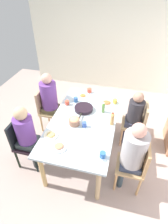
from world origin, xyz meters
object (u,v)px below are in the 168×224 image
person_2 (26,133)px  cup_4 (67,103)px  chair_0 (47,108)px  plate_2 (107,103)px  cup_2 (84,124)px  chair_3 (136,164)px  plate_1 (83,96)px  cup_0 (115,101)px  cup_1 (103,155)px  plate_0 (51,135)px  serving_pan (84,109)px  bottle_1 (103,108)px  bowl_0 (74,121)px  cup_5 (76,100)px  person_3 (133,152)px  chair_1 (138,122)px  person_1 (134,115)px  plate_3 (59,146)px  cup_3 (89,90)px  person_0 (50,98)px  dining_table (84,123)px  bottle_0 (112,119)px  chair_2 (24,141)px

person_2 → cup_4: person_2 is taller
chair_0 → plate_2: size_ratio=3.51×
cup_2 → chair_3: bearing=70.6°
cup_2 → plate_1: bearing=-163.7°
cup_0 → cup_1: size_ratio=1.04×
plate_0 → serving_pan: bearing=157.0°
cup_0 → bottle_1: (0.32, -0.17, 0.05)m
person_2 → bowl_0: bearing=114.7°
cup_5 → cup_1: bearing=31.6°
person_3 → serving_pan: 1.13m
chair_1 → person_1: size_ratio=0.79×
bowl_0 → chair_0: bearing=-128.5°
plate_3 → serving_pan: 0.91m
person_3 → cup_1: bearing=-61.2°
plate_3 → cup_2: size_ratio=2.12×
person_2 → cup_3: size_ratio=9.66×
cup_0 → plate_3: bearing=-26.3°
plate_1 → person_3: bearing=41.8°
person_2 → person_0: bearing=-179.9°
person_2 → bottle_1: 1.32m
chair_0 → cup_4: (0.14, 0.50, 0.31)m
person_3 → dining_table: bearing=-120.1°
cup_3 → cup_2: bearing=8.7°
dining_table → cup_1: cup_1 is taller
plate_2 → bottle_1: bottle_1 is taller
cup_1 → serving_pan: bearing=-151.8°
plate_2 → bottle_0: size_ratio=1.10×
serving_pan → cup_0: 0.61m
person_1 → cup_3: person_1 is taller
cup_4 → cup_5: size_ratio=1.00×
chair_2 → person_2: size_ratio=0.75×
cup_2 → cup_3: cup_2 is taller
chair_3 → plate_0: bearing=-89.2°
chair_0 → person_0: person_0 is taller
serving_pan → cup_2: bearing=16.0°
person_2 → cup_5: 1.07m
dining_table → chair_2: size_ratio=2.09×
plate_2 → cup_5: bearing=-81.7°
cup_4 → serving_pan: bearing=75.7°
person_1 → dining_table: bearing=-59.8°
cup_5 → person_0: bearing=-91.8°
cup_3 → bottle_0: bottle_0 is taller
person_2 → bottle_1: (-0.74, 1.08, 0.15)m
cup_5 → chair_3: bearing=51.8°
person_3 → cup_4: bearing=-123.3°
chair_3 → person_3: 0.26m
person_2 → plate_2: (-1.01, 1.10, 0.08)m
plate_0 → cup_3: cup_3 is taller
chair_3 → cup_5: size_ratio=7.91×
cup_1 → bottle_0: bearing=177.4°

